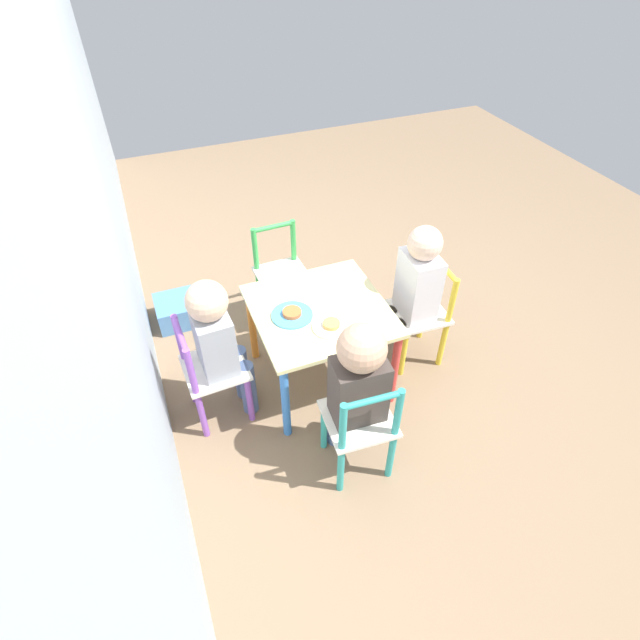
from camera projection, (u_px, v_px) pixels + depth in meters
name	position (u px, v px, depth m)	size (l,w,h in m)	color
ground_plane	(320.00, 376.00, 2.48)	(6.00, 6.00, 0.00)	#7F664C
house_wall	(67.00, 142.00, 1.40)	(6.00, 0.06, 2.60)	#B2C1CC
kids_table	(320.00, 320.00, 2.22)	(0.58, 0.58, 0.44)	beige
chair_teal	(360.00, 426.00, 1.93)	(0.28, 0.28, 0.53)	silver
chair_purple	(210.00, 372.00, 2.14)	(0.27, 0.27, 0.53)	silver
chair_yellow	(421.00, 315.00, 2.42)	(0.27, 0.27, 0.53)	silver
chair_green	(281.00, 276.00, 2.65)	(0.27, 0.27, 0.53)	silver
child_left	(357.00, 382.00, 1.85)	(0.23, 0.21, 0.74)	#4C608E
child_back	(219.00, 338.00, 2.04)	(0.21, 0.22, 0.73)	#4C608E
child_front	(414.00, 287.00, 2.28)	(0.21, 0.21, 0.76)	#7A6B5B
plate_left	(331.00, 326.00, 2.09)	(0.16, 0.16, 0.03)	white
plate_back	(292.00, 314.00, 2.14)	(0.18, 0.18, 0.03)	#4C9EE0
storage_bin	(182.00, 309.00, 2.75)	(0.23, 0.27, 0.14)	#4C7FB7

